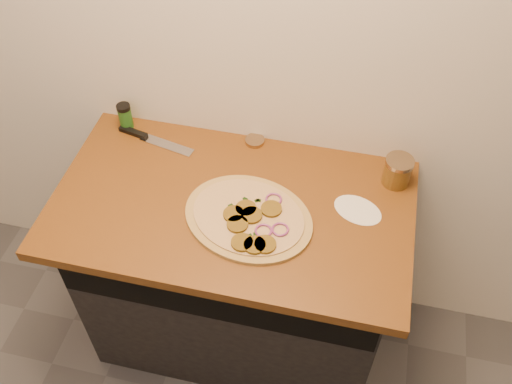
% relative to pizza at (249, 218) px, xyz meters
% --- Properties ---
extents(cabinet, '(1.10, 0.60, 0.86)m').
position_rel_pizza_xyz_m(cabinet, '(-0.07, 0.09, -0.48)').
color(cabinet, black).
rests_on(cabinet, ground).
extents(countertop, '(1.20, 0.70, 0.04)m').
position_rel_pizza_xyz_m(countertop, '(-0.07, 0.06, -0.03)').
color(countertop, brown).
rests_on(countertop, cabinet).
extents(pizza, '(0.52, 0.52, 0.03)m').
position_rel_pizza_xyz_m(pizza, '(0.00, 0.00, 0.00)').
color(pizza, tan).
rests_on(pizza, countertop).
extents(chefs_knife, '(0.31, 0.10, 0.02)m').
position_rel_pizza_xyz_m(chefs_knife, '(-0.45, 0.29, -0.01)').
color(chefs_knife, '#B7BAC1').
rests_on(chefs_knife, countertop).
extents(mason_jar_lid, '(0.07, 0.07, 0.02)m').
position_rel_pizza_xyz_m(mason_jar_lid, '(-0.06, 0.36, -0.00)').
color(mason_jar_lid, '#9A7D59').
rests_on(mason_jar_lid, countertop).
extents(salsa_jar, '(0.10, 0.10, 0.11)m').
position_rel_pizza_xyz_m(salsa_jar, '(0.45, 0.28, 0.04)').
color(salsa_jar, '#9D140F').
rests_on(salsa_jar, countertop).
extents(spice_shaker, '(0.05, 0.05, 0.10)m').
position_rel_pizza_xyz_m(spice_shaker, '(-0.55, 0.34, 0.04)').
color(spice_shaker, '#21591C').
rests_on(spice_shaker, countertop).
extents(flour_spill, '(0.21, 0.21, 0.00)m').
position_rel_pizza_xyz_m(flour_spill, '(0.34, 0.12, -0.01)').
color(flour_spill, white).
rests_on(flour_spill, countertop).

